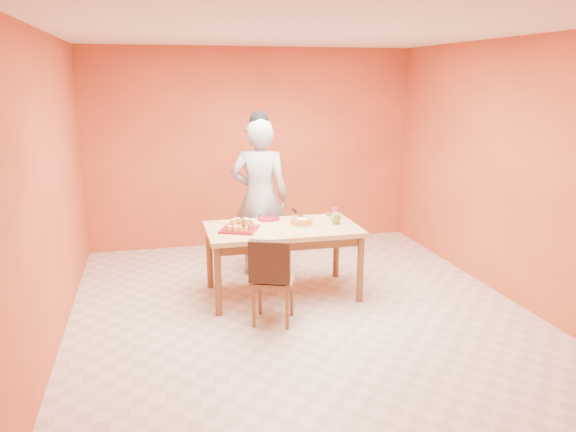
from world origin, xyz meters
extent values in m
plane|color=beige|center=(0.00, 0.00, 0.00)|extent=(5.00, 5.00, 0.00)
plane|color=white|center=(0.00, 0.00, 2.70)|extent=(5.00, 5.00, 0.00)
plane|color=#DA5D32|center=(0.00, 2.50, 1.35)|extent=(4.50, 0.00, 4.50)
plane|color=#DA5D32|center=(-2.25, 0.00, 1.35)|extent=(0.00, 5.00, 5.00)
plane|color=#DA5D32|center=(2.25, 0.00, 1.35)|extent=(0.00, 5.00, 5.00)
cube|color=tan|center=(-0.07, 0.45, 0.73)|extent=(1.60, 0.90, 0.05)
cube|color=brown|center=(-0.07, 0.45, 0.66)|extent=(1.48, 0.78, 0.10)
cylinder|color=brown|center=(-0.81, 0.06, 0.35)|extent=(0.07, 0.07, 0.71)
cylinder|color=brown|center=(-0.81, 0.84, 0.35)|extent=(0.07, 0.07, 0.71)
cylinder|color=brown|center=(0.67, 0.06, 0.35)|extent=(0.07, 0.07, 0.71)
cylinder|color=brown|center=(0.67, 0.84, 0.35)|extent=(0.07, 0.07, 0.71)
imported|color=gray|center=(-0.16, 1.19, 0.92)|extent=(0.77, 0.61, 1.85)
cube|color=maroon|center=(-0.53, 0.42, 0.77)|extent=(0.47, 0.47, 0.02)
cylinder|color=maroon|center=(-0.14, 0.80, 0.77)|extent=(0.27, 0.27, 0.02)
cylinder|color=white|center=(0.15, 0.47, 0.77)|extent=(0.27, 0.27, 0.01)
cylinder|color=#C38932|center=(0.15, 0.47, 0.80)|extent=(0.31, 0.31, 0.05)
cube|color=white|center=(0.16, 0.65, 0.83)|extent=(0.06, 0.24, 0.01)
ellipsoid|color=olive|center=(0.52, 0.42, 0.83)|extent=(0.13, 0.12, 0.13)
cylinder|color=#B61B58|center=(0.61, 0.73, 0.81)|extent=(0.09, 0.09, 0.10)
cylinder|color=#3D1C10|center=(0.59, 0.80, 0.78)|extent=(0.12, 0.12, 0.03)
camera|label=1|loc=(-1.38, -5.13, 2.29)|focal=35.00mm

